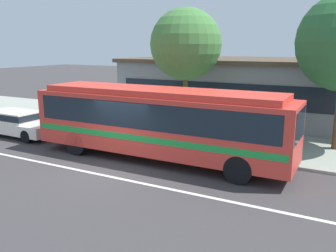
% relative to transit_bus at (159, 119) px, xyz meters
% --- Properties ---
extents(ground_plane, '(120.00, 120.00, 0.00)m').
position_rel_transit_bus_xyz_m(ground_plane, '(-1.03, -1.78, -1.71)').
color(ground_plane, '#3C393B').
extents(sidewalk_slab, '(60.00, 8.00, 0.12)m').
position_rel_transit_bus_xyz_m(sidewalk_slab, '(-1.03, 5.35, -1.65)').
color(sidewalk_slab, '#999E91').
rests_on(sidewalk_slab, ground_plane).
extents(lane_stripe_center, '(56.00, 0.16, 0.01)m').
position_rel_transit_bus_xyz_m(lane_stripe_center, '(-1.03, -2.58, -1.71)').
color(lane_stripe_center, silver).
rests_on(lane_stripe_center, ground_plane).
extents(transit_bus, '(10.89, 2.50, 2.95)m').
position_rel_transit_bus_xyz_m(transit_bus, '(0.00, 0.00, 0.00)').
color(transit_bus, red).
rests_on(transit_bus, ground_plane).
extents(sedan_behind_bus, '(4.82, 1.91, 1.29)m').
position_rel_transit_bus_xyz_m(sedan_behind_bus, '(-8.64, 0.09, -0.99)').
color(sedan_behind_bus, white).
rests_on(sedan_behind_bus, ground_plane).
extents(pedestrian_waiting_near_sign, '(0.46, 0.46, 1.69)m').
position_rel_transit_bus_xyz_m(pedestrian_waiting_near_sign, '(2.55, 2.50, -0.60)').
color(pedestrian_waiting_near_sign, navy).
rests_on(pedestrian_waiting_near_sign, sidewalk_slab).
extents(pedestrian_walking_along_curb, '(0.48, 0.48, 1.72)m').
position_rel_transit_bus_xyz_m(pedestrian_walking_along_curb, '(3.63, 2.44, -0.58)').
color(pedestrian_walking_along_curb, navy).
rests_on(pedestrian_walking_along_curb, sidewalk_slab).
extents(pedestrian_standing_by_tree, '(0.43, 0.43, 1.64)m').
position_rel_transit_bus_xyz_m(pedestrian_standing_by_tree, '(2.43, 2.98, -0.64)').
color(pedestrian_standing_by_tree, '#273D43').
rests_on(pedestrian_standing_by_tree, sidewalk_slab).
extents(bus_stop_sign, '(0.08, 0.44, 2.56)m').
position_rel_transit_bus_xyz_m(bus_stop_sign, '(4.66, 2.08, 0.05)').
color(bus_stop_sign, gray).
rests_on(bus_stop_sign, sidewalk_slab).
extents(street_tree_near_stop, '(3.60, 3.60, 6.38)m').
position_rel_transit_bus_xyz_m(street_tree_near_stop, '(-0.85, 4.29, 2.98)').
color(street_tree_near_stop, brown).
rests_on(street_tree_near_stop, sidewalk_slab).
extents(station_building, '(17.94, 8.79, 3.83)m').
position_rel_transit_bus_xyz_m(station_building, '(1.94, 10.79, 0.21)').
color(station_building, gray).
rests_on(station_building, ground_plane).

